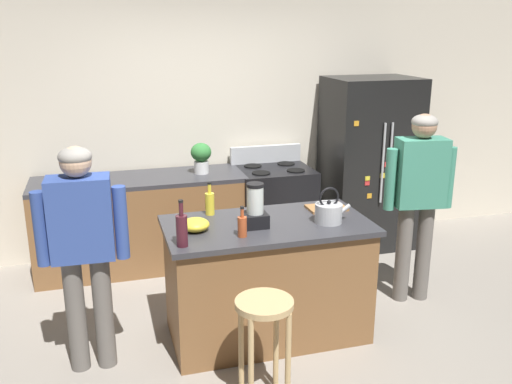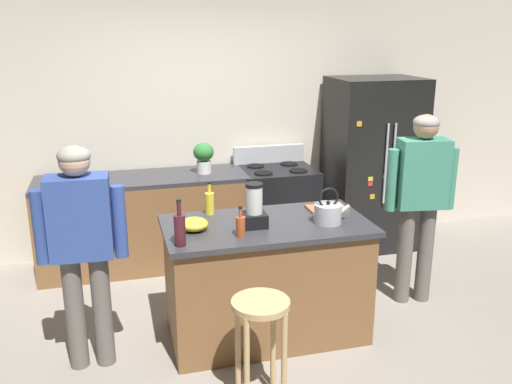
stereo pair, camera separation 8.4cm
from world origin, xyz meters
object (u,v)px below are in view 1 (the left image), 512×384
mixing_bowl (195,225)px  blender_appliance (255,209)px  bar_stool (264,324)px  potted_plant (201,156)px  chef_knife (329,206)px  person_by_island_left (83,239)px  cutting_board (326,208)px  bottle_wine (182,229)px  person_by_sink_right (419,191)px  refrigerator (369,163)px  tea_kettle (329,212)px  kitchen_island (267,279)px  bottle_cooking_sauce (242,226)px  stove_range (273,210)px  bottle_soda (210,203)px

mixing_bowl → blender_appliance: bearing=-4.3°
bar_stool → potted_plant: 2.37m
mixing_bowl → chef_knife: (1.10, 0.19, -0.02)m
bar_stool → person_by_island_left: bearing=146.6°
potted_plant → chef_knife: (0.76, -1.37, -0.15)m
potted_plant → cutting_board: potted_plant is taller
blender_appliance → bottle_wine: size_ratio=1.02×
person_by_sink_right → blender_appliance: (-1.48, -0.25, 0.06)m
person_by_island_left → mixing_bowl: size_ratio=7.82×
refrigerator → tea_kettle: 1.98m
mixing_bowl → chef_knife: bearing=10.0°
refrigerator → person_by_sink_right: size_ratio=1.11×
bottle_wine → person_by_island_left: bearing=162.8°
person_by_island_left → bottle_wine: size_ratio=4.97×
kitchen_island → bottle_cooking_sauce: (-0.25, -0.21, 0.53)m
stove_range → bottle_wine: size_ratio=3.44×
potted_plant → bottle_cooking_sauce: potted_plant is taller
blender_appliance → mixing_bowl: (-0.43, 0.03, -0.09)m
bottle_cooking_sauce → mixing_bowl: bottle_cooking_sauce is taller
stove_range → bar_stool: bearing=-109.2°
kitchen_island → refrigerator: refrigerator is taller
refrigerator → bottle_soda: bearing=-148.5°
mixing_bowl → bottle_cooking_sauce: bearing=-34.6°
refrigerator → bottle_soda: 2.29m
potted_plant → bottle_wine: (-0.47, -1.82, -0.06)m
blender_appliance → bottle_wine: 0.60m
kitchen_island → blender_appliance: 0.60m
potted_plant → chef_knife: bearing=-61.1°
bottle_cooking_sauce → refrigerator: bearing=43.1°
chef_knife → bottle_wine: bearing=-146.0°
bottle_cooking_sauce → bottle_wine: bearing=-172.2°
bar_stool → bottle_cooking_sauce: 0.71m
potted_plant → bottle_wine: bearing=-104.5°
person_by_sink_right → mixing_bowl: (-1.91, -0.22, -0.03)m
chef_knife → blender_appliance: bearing=-147.5°
refrigerator → chef_knife: refrigerator is taller
person_by_island_left → mixing_bowl: 0.76m
person_by_island_left → potted_plant: (1.09, 1.63, 0.13)m
person_by_sink_right → blender_appliance: bearing=-170.3°
bottle_wine → cutting_board: size_ratio=1.05×
tea_kettle → chef_knife: (0.13, 0.29, -0.06)m
kitchen_island → person_by_island_left: size_ratio=0.96×
kitchen_island → chef_knife: chef_knife is taller
bar_stool → bottle_wine: 0.80m
cutting_board → chef_knife: 0.02m
potted_plant → bottle_cooking_sauce: 1.77m
stove_range → chef_knife: 1.42m
person_by_sink_right → bar_stool: (-1.63, -0.97, -0.44)m
stove_range → chef_knife: stove_range is taller
stove_range → tea_kettle: 1.72m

